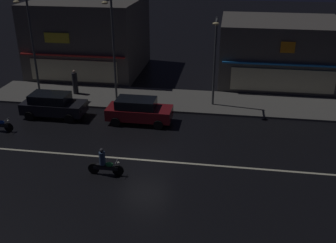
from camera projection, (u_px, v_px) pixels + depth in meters
ground_plane at (145, 160)px, 21.58m from camera, size 140.00×140.00×0.00m
lane_divider_stripe at (145, 160)px, 21.58m from camera, size 26.81×0.16×0.01m
sidewalk_far at (170, 100)px, 29.78m from camera, size 28.22×4.59×0.14m
storefront_left_block at (279, 51)px, 33.17m from camera, size 9.87×8.07×5.24m
storefront_center_block at (90, 36)px, 35.79m from camera, size 9.39×9.19×6.48m
streetlamp_west at (31, 41)px, 28.47m from camera, size 0.44×1.64×7.42m
streetlamp_mid at (113, 43)px, 27.79m from camera, size 0.44×1.64×7.46m
streetlamp_east at (215, 55)px, 27.04m from camera, size 0.44×1.64×6.30m
pedestrian_on_sidewalk at (75, 83)px, 30.54m from camera, size 0.42×0.42×1.91m
parked_car_near_kerb at (139, 110)px, 25.86m from camera, size 4.30×1.98×1.67m
parked_car_trailing at (53, 105)px, 26.75m from camera, size 4.30×1.98×1.67m
motorcycle_following at (104, 164)px, 19.99m from camera, size 1.90×0.60×1.52m
traffic_cone at (125, 113)px, 26.94m from camera, size 0.36×0.36×0.55m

